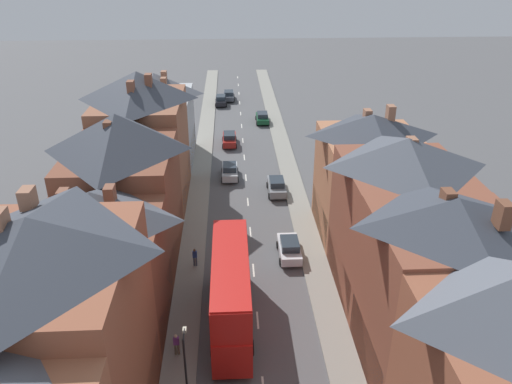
{
  "coord_description": "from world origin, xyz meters",
  "views": [
    {
      "loc": [
        -1.55,
        -15.26,
        23.52
      ],
      "look_at": [
        0.83,
        29.97,
        1.12
      ],
      "focal_mm": 35.0,
      "sensor_mm": 36.0,
      "label": 1
    }
  ],
  "objects_px": {
    "car_parked_left_a": "(221,100)",
    "pedestrian_mid_left": "(176,343)",
    "car_parked_right_a": "(230,171)",
    "car_near_silver": "(229,95)",
    "car_mid_white": "(229,139)",
    "street_lamp": "(186,370)",
    "car_far_grey": "(277,186)",
    "car_parked_right_b": "(262,117)",
    "pedestrian_mid_right": "(195,256)",
    "car_near_blue": "(289,248)",
    "double_decker_bus_lead": "(231,290)"
  },
  "relations": [
    {
      "from": "car_parked_left_a",
      "to": "pedestrian_mid_left",
      "type": "distance_m",
      "value": 56.11
    },
    {
      "from": "pedestrian_mid_left",
      "to": "car_parked_right_a",
      "type": "bearing_deg",
      "value": 82.64
    },
    {
      "from": "car_near_silver",
      "to": "car_mid_white",
      "type": "distance_m",
      "value": 21.3
    },
    {
      "from": "street_lamp",
      "to": "car_mid_white",
      "type": "bearing_deg",
      "value": 86.66
    },
    {
      "from": "car_far_grey",
      "to": "car_parked_right_b",
      "type": "relative_size",
      "value": 1.02
    },
    {
      "from": "car_far_grey",
      "to": "pedestrian_mid_right",
      "type": "xyz_separation_m",
      "value": [
        -7.8,
        -13.23,
        0.19
      ]
    },
    {
      "from": "car_near_blue",
      "to": "car_far_grey",
      "type": "distance_m",
      "value": 12.03
    },
    {
      "from": "car_mid_white",
      "to": "car_far_grey",
      "type": "distance_m",
      "value": 15.35
    },
    {
      "from": "car_parked_left_a",
      "to": "pedestrian_mid_right",
      "type": "height_order",
      "value": "pedestrian_mid_right"
    },
    {
      "from": "double_decker_bus_lead",
      "to": "car_mid_white",
      "type": "bearing_deg",
      "value": 89.99
    },
    {
      "from": "car_mid_white",
      "to": "pedestrian_mid_right",
      "type": "distance_m",
      "value": 27.92
    },
    {
      "from": "car_parked_left_a",
      "to": "street_lamp",
      "type": "distance_m",
      "value": 60.5
    },
    {
      "from": "car_parked_right_a",
      "to": "pedestrian_mid_left",
      "type": "height_order",
      "value": "pedestrian_mid_left"
    },
    {
      "from": "car_near_silver",
      "to": "car_parked_left_a",
      "type": "bearing_deg",
      "value": -114.9
    },
    {
      "from": "double_decker_bus_lead",
      "to": "street_lamp",
      "type": "bearing_deg",
      "value": -108.43
    },
    {
      "from": "car_near_blue",
      "to": "car_mid_white",
      "type": "xyz_separation_m",
      "value": [
        -4.9,
        26.57,
        0.03
      ]
    },
    {
      "from": "car_parked_right_b",
      "to": "car_mid_white",
      "type": "bearing_deg",
      "value": -118.69
    },
    {
      "from": "pedestrian_mid_right",
      "to": "car_near_blue",
      "type": "bearing_deg",
      "value": 8.72
    },
    {
      "from": "car_far_grey",
      "to": "street_lamp",
      "type": "bearing_deg",
      "value": -105.02
    },
    {
      "from": "street_lamp",
      "to": "car_near_silver",
      "type": "bearing_deg",
      "value": 87.78
    },
    {
      "from": "car_near_blue",
      "to": "car_parked_left_a",
      "type": "distance_m",
      "value": 45.5
    },
    {
      "from": "car_mid_white",
      "to": "car_parked_right_b",
      "type": "xyz_separation_m",
      "value": [
        4.9,
        8.95,
        -0.05
      ]
    },
    {
      "from": "car_near_silver",
      "to": "car_parked_right_b",
      "type": "bearing_deg",
      "value": -68.35
    },
    {
      "from": "car_near_silver",
      "to": "street_lamp",
      "type": "bearing_deg",
      "value": -92.22
    },
    {
      "from": "double_decker_bus_lead",
      "to": "car_near_silver",
      "type": "bearing_deg",
      "value": 89.99
    },
    {
      "from": "car_parked_left_a",
      "to": "car_parked_right_a",
      "type": "height_order",
      "value": "car_parked_right_a"
    },
    {
      "from": "car_near_silver",
      "to": "car_far_grey",
      "type": "height_order",
      "value": "car_far_grey"
    },
    {
      "from": "pedestrian_mid_left",
      "to": "pedestrian_mid_right",
      "type": "relative_size",
      "value": 1.0
    },
    {
      "from": "car_parked_right_a",
      "to": "car_parked_right_b",
      "type": "height_order",
      "value": "car_parked_right_a"
    },
    {
      "from": "pedestrian_mid_right",
      "to": "street_lamp",
      "type": "xyz_separation_m",
      "value": [
        0.45,
        -14.17,
        2.21
      ]
    },
    {
      "from": "car_far_grey",
      "to": "pedestrian_mid_right",
      "type": "relative_size",
      "value": 2.67
    },
    {
      "from": "car_parked_left_a",
      "to": "car_mid_white",
      "type": "xyz_separation_m",
      "value": [
        1.3,
        -18.5,
        0.03
      ]
    },
    {
      "from": "double_decker_bus_lead",
      "to": "pedestrian_mid_right",
      "type": "height_order",
      "value": "double_decker_bus_lead"
    },
    {
      "from": "double_decker_bus_lead",
      "to": "car_mid_white",
      "type": "relative_size",
      "value": 2.41
    },
    {
      "from": "car_near_blue",
      "to": "car_parked_right_a",
      "type": "bearing_deg",
      "value": 106.87
    },
    {
      "from": "car_near_blue",
      "to": "pedestrian_mid_left",
      "type": "relative_size",
      "value": 2.58
    },
    {
      "from": "car_near_blue",
      "to": "car_parked_right_b",
      "type": "bearing_deg",
      "value": 90.0
    },
    {
      "from": "car_near_blue",
      "to": "street_lamp",
      "type": "height_order",
      "value": "street_lamp"
    },
    {
      "from": "double_decker_bus_lead",
      "to": "street_lamp",
      "type": "relative_size",
      "value": 1.96
    },
    {
      "from": "car_parked_left_a",
      "to": "car_parked_right_b",
      "type": "height_order",
      "value": "car_parked_left_a"
    },
    {
      "from": "car_parked_left_a",
      "to": "car_mid_white",
      "type": "height_order",
      "value": "car_mid_white"
    },
    {
      "from": "car_near_blue",
      "to": "pedestrian_mid_right",
      "type": "relative_size",
      "value": 2.58
    },
    {
      "from": "car_mid_white",
      "to": "street_lamp",
      "type": "distance_m",
      "value": 42.08
    },
    {
      "from": "car_mid_white",
      "to": "street_lamp",
      "type": "relative_size",
      "value": 0.81
    },
    {
      "from": "double_decker_bus_lead",
      "to": "pedestrian_mid_left",
      "type": "relative_size",
      "value": 6.71
    },
    {
      "from": "double_decker_bus_lead",
      "to": "car_parked_left_a",
      "type": "relative_size",
      "value": 2.43
    },
    {
      "from": "car_parked_right_b",
      "to": "car_parked_left_a",
      "type": "bearing_deg",
      "value": 123.0
    },
    {
      "from": "double_decker_bus_lead",
      "to": "car_far_grey",
      "type": "height_order",
      "value": "double_decker_bus_lead"
    },
    {
      "from": "car_parked_right_b",
      "to": "double_decker_bus_lead",
      "type": "bearing_deg",
      "value": -96.43
    },
    {
      "from": "car_parked_right_b",
      "to": "pedestrian_mid_right",
      "type": "distance_m",
      "value": 37.55
    }
  ]
}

